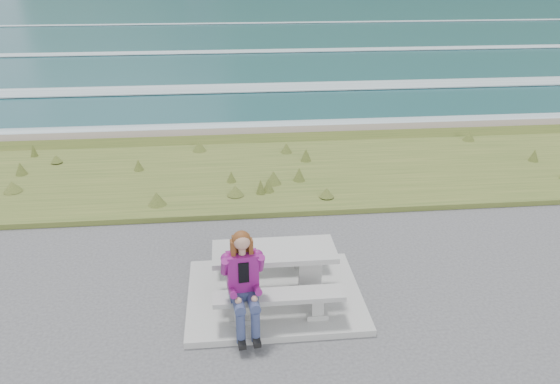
{
  "coord_description": "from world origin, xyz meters",
  "views": [
    {
      "loc": [
        -0.62,
        -6.92,
        4.79
      ],
      "look_at": [
        0.21,
        1.2,
        1.23
      ],
      "focal_mm": 35.0,
      "sensor_mm": 36.0,
      "label": 1
    }
  ],
  "objects_px": {
    "bench_landward": "(279,300)",
    "picnic_table": "(274,259)",
    "bench_seaward": "(270,250)",
    "seated_woman": "(245,297)"
  },
  "relations": [
    {
      "from": "bench_landward",
      "to": "bench_seaward",
      "type": "distance_m",
      "value": 1.4
    },
    {
      "from": "picnic_table",
      "to": "bench_landward",
      "type": "height_order",
      "value": "picnic_table"
    },
    {
      "from": "picnic_table",
      "to": "bench_seaward",
      "type": "height_order",
      "value": "picnic_table"
    },
    {
      "from": "picnic_table",
      "to": "seated_woman",
      "type": "distance_m",
      "value": 0.96
    },
    {
      "from": "bench_landward",
      "to": "picnic_table",
      "type": "bearing_deg",
      "value": 90.0
    },
    {
      "from": "bench_landward",
      "to": "seated_woman",
      "type": "relative_size",
      "value": 1.27
    },
    {
      "from": "bench_landward",
      "to": "seated_woman",
      "type": "height_order",
      "value": "seated_woman"
    },
    {
      "from": "bench_seaward",
      "to": "picnic_table",
      "type": "bearing_deg",
      "value": -90.0
    },
    {
      "from": "bench_seaward",
      "to": "seated_woman",
      "type": "relative_size",
      "value": 1.27
    },
    {
      "from": "bench_seaward",
      "to": "seated_woman",
      "type": "bearing_deg",
      "value": -107.05
    }
  ]
}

